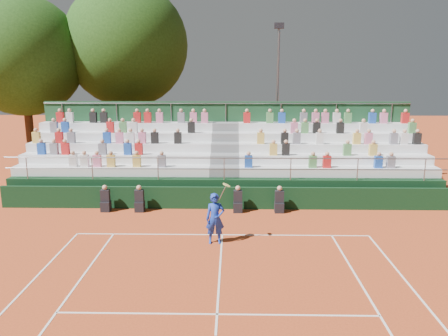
{
  "coord_description": "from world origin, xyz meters",
  "views": [
    {
      "loc": [
        0.37,
        -15.46,
        6.04
      ],
      "look_at": [
        0.0,
        3.5,
        1.8
      ],
      "focal_mm": 35.0,
      "sensor_mm": 36.0,
      "label": 1
    }
  ],
  "objects_px": {
    "tree_west": "(23,56)",
    "tennis_player": "(215,218)",
    "floodlight_mast": "(278,85)",
    "tree_east": "(127,46)"
  },
  "relations": [
    {
      "from": "tennis_player",
      "to": "tree_west",
      "type": "distance_m",
      "value": 18.59
    },
    {
      "from": "tennis_player",
      "to": "floodlight_mast",
      "type": "height_order",
      "value": "floodlight_mast"
    },
    {
      "from": "tree_east",
      "to": "floodlight_mast",
      "type": "relative_size",
      "value": 1.3
    },
    {
      "from": "tennis_player",
      "to": "tree_west",
      "type": "relative_size",
      "value": 0.21
    },
    {
      "from": "floodlight_mast",
      "to": "tree_east",
      "type": "bearing_deg",
      "value": 174.03
    },
    {
      "from": "tennis_player",
      "to": "tree_east",
      "type": "bearing_deg",
      "value": 113.33
    },
    {
      "from": "tennis_player",
      "to": "tree_east",
      "type": "distance_m",
      "value": 17.38
    },
    {
      "from": "tree_west",
      "to": "tennis_player",
      "type": "bearing_deg",
      "value": -45.75
    },
    {
      "from": "tennis_player",
      "to": "floodlight_mast",
      "type": "distance_m",
      "value": 14.75
    },
    {
      "from": "tennis_player",
      "to": "floodlight_mast",
      "type": "relative_size",
      "value": 0.25
    }
  ]
}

